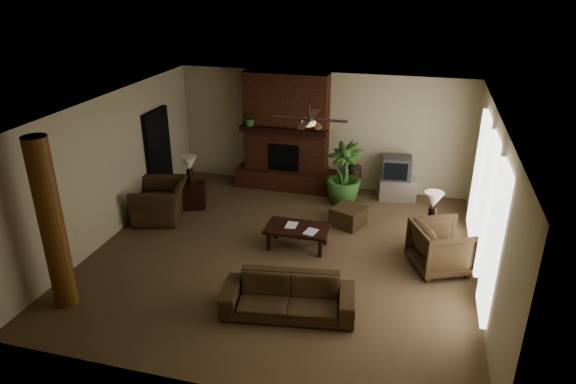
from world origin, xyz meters
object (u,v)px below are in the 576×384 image
(side_table_left, at_px, (194,195))
(floor_vase, at_px, (354,177))
(coffee_table, at_px, (297,230))
(floor_plant, at_px, (344,187))
(lamp_left, at_px, (189,165))
(ottoman, at_px, (348,216))
(armchair_right, at_px, (442,245))
(sofa, at_px, (288,291))
(side_table_right, at_px, (428,237))
(log_column, at_px, (52,225))
(tv_stand, at_px, (397,188))
(lamp_right, at_px, (433,202))
(armchair_left, at_px, (160,195))

(side_table_left, bearing_deg, floor_vase, 25.94)
(coffee_table, distance_m, side_table_left, 2.95)
(floor_plant, height_order, lamp_left, lamp_left)
(ottoman, xyz_separation_m, lamp_left, (-3.56, 0.01, 0.80))
(armchair_right, distance_m, ottoman, 2.28)
(armchair_right, xyz_separation_m, floor_vase, (-1.98, 2.96, -0.05))
(floor_vase, distance_m, lamp_left, 3.85)
(sofa, relative_size, coffee_table, 1.71)
(floor_vase, xyz_separation_m, side_table_left, (-3.37, -1.64, -0.16))
(sofa, bearing_deg, floor_plant, 79.50)
(floor_vase, bearing_deg, side_table_right, -52.80)
(sofa, xyz_separation_m, side_table_right, (2.08, 2.56, -0.12))
(side_table_left, bearing_deg, log_column, -96.75)
(lamp_left, relative_size, side_table_right, 1.18)
(log_column, distance_m, coffee_table, 4.29)
(armchair_right, height_order, tv_stand, armchair_right)
(log_column, height_order, floor_plant, log_column)
(log_column, height_order, side_table_right, log_column)
(floor_plant, bearing_deg, ottoman, -75.27)
(sofa, relative_size, floor_vase, 2.66)
(tv_stand, bearing_deg, floor_vase, 168.35)
(ottoman, xyz_separation_m, side_table_right, (1.63, -0.66, 0.08))
(lamp_right, bearing_deg, side_table_right, -117.85)
(coffee_table, relative_size, side_table_left, 2.18)
(lamp_left, xyz_separation_m, lamp_right, (5.21, -0.64, 0.00))
(ottoman, height_order, side_table_right, side_table_right)
(floor_vase, height_order, floor_plant, floor_plant)
(log_column, relative_size, ottoman, 4.67)
(floor_plant, distance_m, lamp_left, 3.50)
(coffee_table, xyz_separation_m, tv_stand, (1.69, 2.84, -0.12))
(tv_stand, height_order, side_table_left, side_table_left)
(log_column, bearing_deg, armchair_left, 89.70)
(armchair_left, relative_size, lamp_left, 1.87)
(ottoman, relative_size, tv_stand, 0.71)
(ottoman, xyz_separation_m, lamp_right, (1.64, -0.64, 0.80))
(armchair_right, bearing_deg, floor_plant, 17.60)
(tv_stand, height_order, floor_plant, floor_plant)
(ottoman, xyz_separation_m, floor_vase, (-0.13, 1.66, 0.23))
(lamp_left, bearing_deg, coffee_table, -23.32)
(coffee_table, relative_size, side_table_right, 2.18)
(floor_vase, distance_m, lamp_right, 2.96)
(floor_plant, bearing_deg, coffee_table, -103.37)
(sofa, height_order, lamp_right, lamp_right)
(log_column, xyz_separation_m, floor_vase, (3.84, 5.55, -0.97))
(floor_vase, relative_size, side_table_right, 1.40)
(floor_vase, height_order, lamp_right, lamp_right)
(sofa, height_order, armchair_left, armchair_left)
(tv_stand, bearing_deg, lamp_right, -83.40)
(lamp_right, bearing_deg, log_column, -149.92)
(ottoman, bearing_deg, floor_vase, 94.53)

